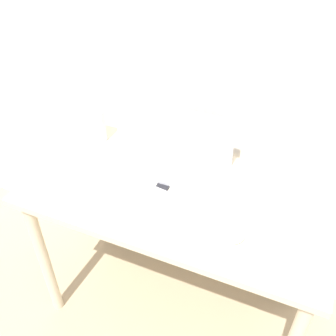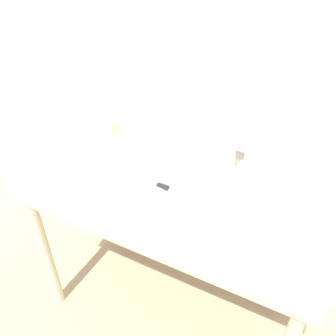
# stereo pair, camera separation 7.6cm
# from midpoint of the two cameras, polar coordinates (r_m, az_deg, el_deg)

# --- Properties ---
(wall_back) EXTENTS (6.00, 0.05, 2.50)m
(wall_back) POSITION_cam_midpoint_polar(r_m,az_deg,el_deg) (1.56, 9.28, 17.82)
(wall_back) COLOR white
(wall_back) RESTS_ON ground_plane
(desk) EXTENTS (1.20, 0.60, 0.78)m
(desk) POSITION_cam_midpoint_polar(r_m,az_deg,el_deg) (1.60, 2.66, -6.60)
(desk) COLOR beige
(desk) RESTS_ON ground_plane
(laptop) EXTENTS (0.33, 0.23, 0.24)m
(laptop) POSITION_cam_midpoint_polar(r_m,az_deg,el_deg) (1.60, 4.56, 1.35)
(laptop) COLOR silver
(laptop) RESTS_ON desk
(keyboard) EXTENTS (0.49, 0.22, 0.02)m
(keyboard) POSITION_cam_midpoint_polar(r_m,az_deg,el_deg) (1.47, -1.43, -4.93)
(keyboard) COLOR white
(keyboard) RESTS_ON desk
(mouse) EXTENTS (0.06, 0.08, 0.03)m
(mouse) POSITION_cam_midpoint_polar(r_m,az_deg,el_deg) (1.37, 10.84, -9.93)
(mouse) COLOR white
(mouse) RESTS_ON desk
(vase) EXTENTS (0.10, 0.10, 0.22)m
(vase) POSITION_cam_midpoint_polar(r_m,az_deg,el_deg) (1.77, -8.78, 7.27)
(vase) COLOR silver
(vase) RESTS_ON desk
(mp3_player) EXTENTS (0.05, 0.05, 0.01)m
(mp3_player) POSITION_cam_midpoint_polar(r_m,az_deg,el_deg) (1.53, 0.51, -2.93)
(mp3_player) COLOR black
(mp3_player) RESTS_ON desk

